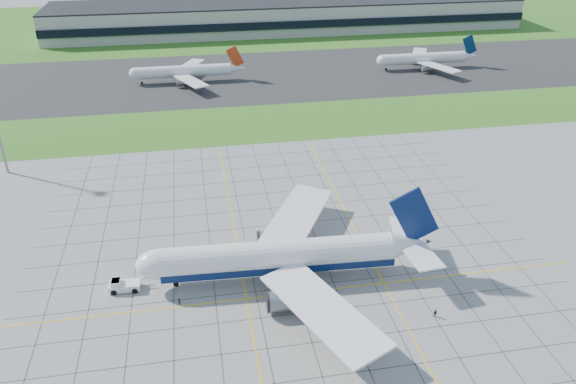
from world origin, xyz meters
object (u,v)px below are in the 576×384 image
object	(u,v)px
pushback_tug	(123,285)
distant_jet_1	(185,71)
airliner	(281,257)
crew_far	(435,314)
distant_jet_2	(424,58)
crew_near	(179,302)

from	to	relation	value
pushback_tug	distant_jet_1	bearing A→B (deg)	86.63
distant_jet_1	airliner	bearing A→B (deg)	-83.03
crew_far	distant_jet_2	size ratio (longest dim) A/B	0.04
pushback_tug	distant_jet_2	size ratio (longest dim) A/B	0.20
distant_jet_1	distant_jet_2	xyz separation A→B (m)	(104.47, 1.33, -0.00)
crew_near	distant_jet_2	xyz separation A→B (m)	(108.23, 144.07, 3.71)
pushback_tug	crew_far	world-z (taller)	pushback_tug
pushback_tug	distant_jet_1	size ratio (longest dim) A/B	0.20
crew_far	distant_jet_1	size ratio (longest dim) A/B	0.04
airliner	crew_far	size ratio (longest dim) A/B	37.44
crew_near	crew_far	xyz separation A→B (m)	(46.96, -11.96, 0.05)
airliner	crew_near	size ratio (longest dim) A/B	39.75
crew_near	pushback_tug	bearing A→B (deg)	101.94
pushback_tug	crew_near	bearing A→B (deg)	-28.58
distant_jet_1	crew_far	bearing A→B (deg)	-74.40
pushback_tug	distant_jet_1	world-z (taller)	distant_jet_1
crew_far	distant_jet_1	world-z (taller)	distant_jet_1
distant_jet_1	distant_jet_2	bearing A→B (deg)	0.73
crew_near	distant_jet_1	xyz separation A→B (m)	(3.76, 142.75, 3.71)
distant_jet_1	pushback_tug	bearing A→B (deg)	-96.15
airliner	distant_jet_1	world-z (taller)	airliner
airliner	distant_jet_1	distance (m)	138.79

